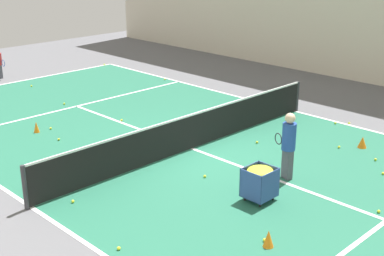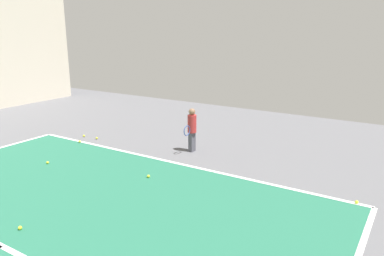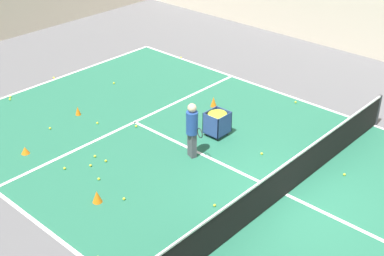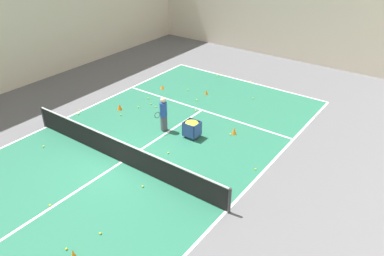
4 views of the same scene
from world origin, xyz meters
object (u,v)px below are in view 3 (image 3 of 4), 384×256
object	(u,v)px
tennis_net	(288,177)
ball_cart	(217,119)
coach_at_net	(192,127)
training_cone_1	(78,111)

from	to	relation	value
tennis_net	ball_cart	world-z (taller)	tennis_net
ball_cart	tennis_net	bearing A→B (deg)	-109.33
tennis_net	coach_at_net	bearing A→B (deg)	94.94
ball_cart	training_cone_1	bearing A→B (deg)	116.03
training_cone_1	tennis_net	bearing A→B (deg)	-83.11
tennis_net	training_cone_1	world-z (taller)	tennis_net
coach_at_net	ball_cart	xyz separation A→B (m)	(1.37, 0.26, -0.38)
tennis_net	ball_cart	xyz separation A→B (m)	(1.12, 3.18, 0.03)
tennis_net	ball_cart	size ratio (longest dim) A/B	12.85
ball_cart	training_cone_1	world-z (taller)	ball_cart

